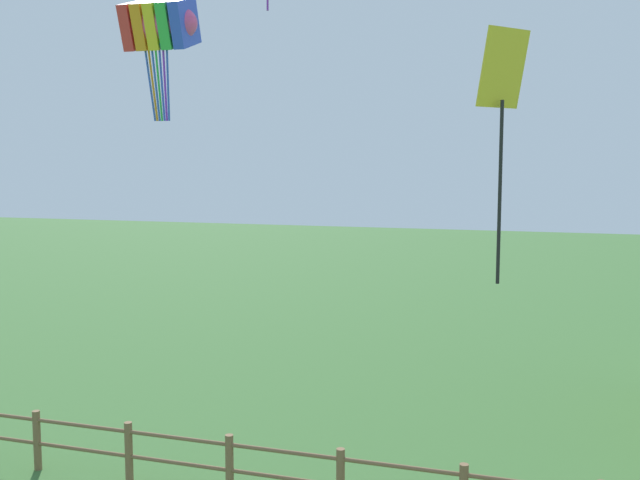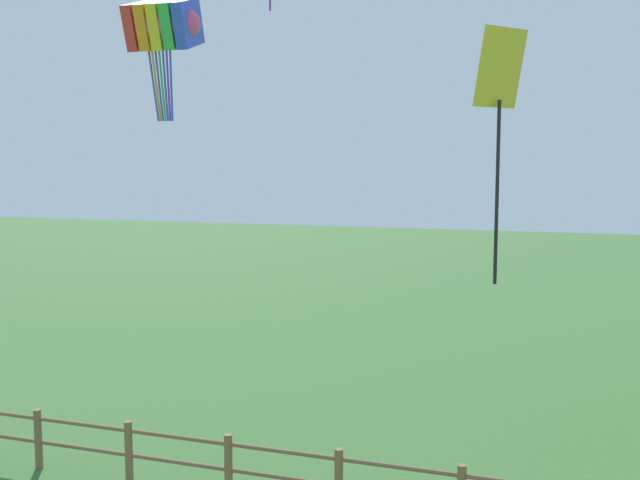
{
  "view_description": "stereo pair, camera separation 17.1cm",
  "coord_description": "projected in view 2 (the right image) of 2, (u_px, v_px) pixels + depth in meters",
  "views": [
    {
      "loc": [
        3.98,
        -2.84,
        5.67
      ],
      "look_at": [
        0.0,
        9.75,
        4.27
      ],
      "focal_mm": 40.0,
      "sensor_mm": 36.0,
      "label": 1
    },
    {
      "loc": [
        4.14,
        -2.79,
        5.67
      ],
      "look_at": [
        0.0,
        9.75,
        4.27
      ],
      "focal_mm": 40.0,
      "sensor_mm": 36.0,
      "label": 2
    }
  ],
  "objects": [
    {
      "name": "wooden_fence",
      "position": [
        282.0,
        470.0,
        11.77
      ],
      "size": [
        17.75,
        0.14,
        1.13
      ],
      "color": "brown",
      "rests_on": "ground_plane"
    },
    {
      "name": "kite_rainbow_parafoil",
      "position": [
        163.0,
        25.0,
        18.63
      ],
      "size": [
        2.15,
        1.55,
        3.23
      ],
      "color": "#E54C8C"
    },
    {
      "name": "kite_yellow_diamond",
      "position": [
        499.0,
        104.0,
        9.53
      ],
      "size": [
        0.67,
        0.72,
        3.43
      ],
      "color": "yellow"
    }
  ]
}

